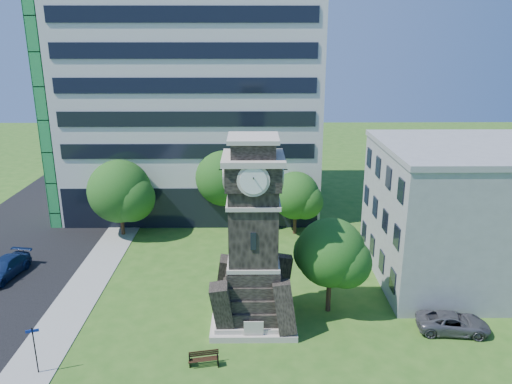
{
  "coord_description": "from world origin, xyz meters",
  "views": [
    {
      "loc": [
        2.91,
        -26.82,
        17.84
      ],
      "look_at": [
        3.2,
        6.04,
        7.52
      ],
      "focal_mm": 35.0,
      "sensor_mm": 36.0,
      "label": 1
    }
  ],
  "objects_px": {
    "clock_tower": "(253,245)",
    "car_street_north": "(4,268)",
    "park_bench": "(204,358)",
    "car_east_lot": "(453,323)",
    "street_sign": "(34,345)"
  },
  "relations": [
    {
      "from": "clock_tower",
      "to": "car_street_north",
      "type": "height_order",
      "value": "clock_tower"
    },
    {
      "from": "clock_tower",
      "to": "park_bench",
      "type": "distance_m",
      "value": 7.35
    },
    {
      "from": "car_east_lot",
      "to": "clock_tower",
      "type": "bearing_deg",
      "value": 89.08
    },
    {
      "from": "clock_tower",
      "to": "car_east_lot",
      "type": "relative_size",
      "value": 2.74
    },
    {
      "from": "car_street_north",
      "to": "car_east_lot",
      "type": "bearing_deg",
      "value": -3.86
    },
    {
      "from": "park_bench",
      "to": "street_sign",
      "type": "bearing_deg",
      "value": 173.25
    },
    {
      "from": "street_sign",
      "to": "clock_tower",
      "type": "bearing_deg",
      "value": 7.46
    },
    {
      "from": "car_east_lot",
      "to": "street_sign",
      "type": "distance_m",
      "value": 24.79
    },
    {
      "from": "car_street_north",
      "to": "park_bench",
      "type": "distance_m",
      "value": 19.7
    },
    {
      "from": "clock_tower",
      "to": "car_east_lot",
      "type": "height_order",
      "value": "clock_tower"
    },
    {
      "from": "car_street_north",
      "to": "street_sign",
      "type": "xyz_separation_m",
      "value": [
        7.27,
        -11.59,
        1.05
      ]
    },
    {
      "from": "car_east_lot",
      "to": "park_bench",
      "type": "xyz_separation_m",
      "value": [
        -15.37,
        -3.22,
        -0.16
      ]
    },
    {
      "from": "clock_tower",
      "to": "park_bench",
      "type": "height_order",
      "value": "clock_tower"
    },
    {
      "from": "car_street_north",
      "to": "clock_tower",
      "type": "bearing_deg",
      "value": -8.04
    },
    {
      "from": "car_street_north",
      "to": "street_sign",
      "type": "height_order",
      "value": "street_sign"
    }
  ]
}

